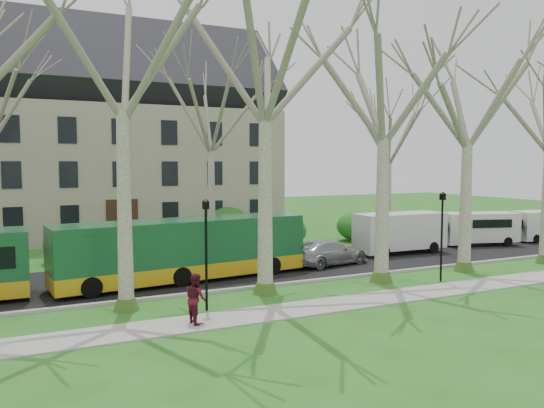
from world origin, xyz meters
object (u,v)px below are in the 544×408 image
(sedan, at_px, (329,252))
(pedestrian_b, at_px, (196,298))
(van_a, at_px, (400,233))
(bus_follow, at_px, (184,249))
(van_b, at_px, (479,229))
(van_c, at_px, (544,226))

(sedan, relative_size, pedestrian_b, 2.72)
(van_a, bearing_deg, bus_follow, -170.86)
(van_b, bearing_deg, bus_follow, -157.66)
(bus_follow, xyz_separation_m, pedestrian_b, (-1.57, -6.93, -0.64))
(sedan, bearing_deg, bus_follow, 82.19)
(bus_follow, relative_size, van_c, 2.45)
(sedan, bearing_deg, van_a, -87.20)
(van_b, xyz_separation_m, van_c, (6.09, -0.44, -0.03))
(pedestrian_b, bearing_deg, van_a, -70.14)
(van_c, relative_size, pedestrian_b, 2.79)
(van_b, relative_size, van_c, 1.03)
(bus_follow, relative_size, van_b, 2.38)
(van_a, distance_m, pedestrian_b, 18.38)
(sedan, bearing_deg, pedestrian_b, 115.75)
(pedestrian_b, bearing_deg, van_b, -77.44)
(van_a, distance_m, van_b, 7.10)
(van_a, xyz_separation_m, pedestrian_b, (-16.17, -8.74, -0.37))
(van_c, bearing_deg, pedestrian_b, -157.91)
(pedestrian_b, bearing_deg, bus_follow, -21.26)
(bus_follow, distance_m, pedestrian_b, 7.13)
(pedestrian_b, bearing_deg, sedan, -62.45)
(sedan, xyz_separation_m, van_b, (13.24, 1.67, 0.42))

